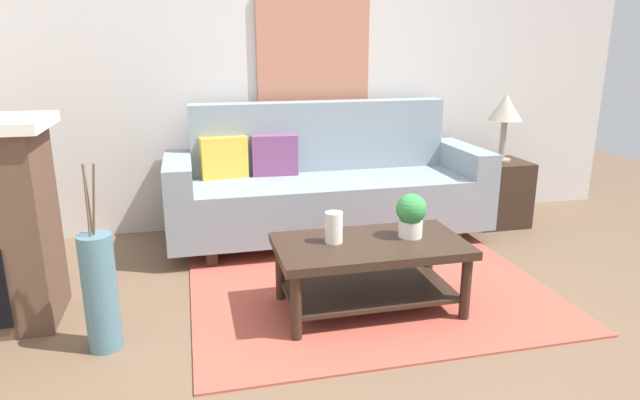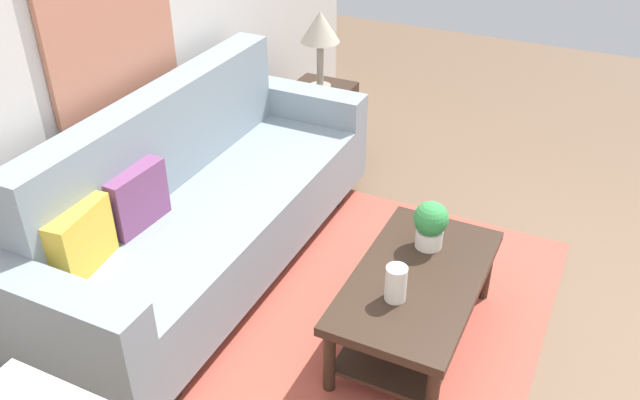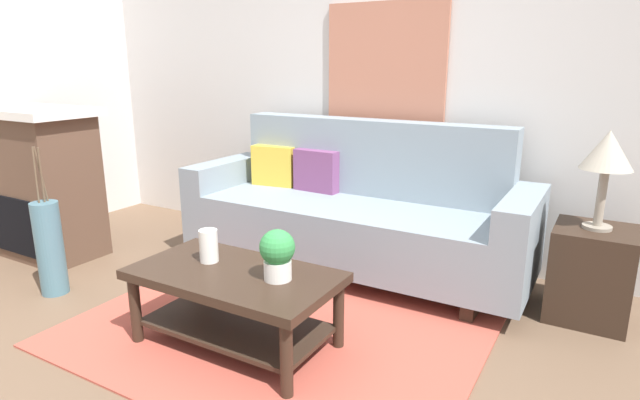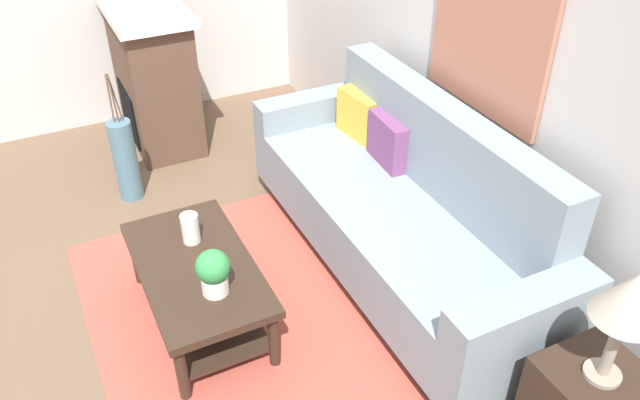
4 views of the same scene
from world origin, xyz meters
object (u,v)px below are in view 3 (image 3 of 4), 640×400
Objects in this scene: throw_pillow_mustard at (274,166)px; floor_vase at (50,248)px; throw_pillow_plum at (317,171)px; fireplace at (39,182)px; couch at (355,213)px; side_table at (590,273)px; tabletop_vase at (209,246)px; framed_painting at (385,64)px; coffee_table at (235,292)px; potted_plant_tabletop at (277,253)px; table_lamp at (607,154)px.

throw_pillow_mustard is 1.72m from floor_vase.
throw_pillow_mustard and throw_pillow_plum have the same top height.
floor_vase is (0.74, -0.44, -0.27)m from fireplace.
couch is 2.15× the size of fireplace.
side_table is at bearing 13.94° from fireplace.
fireplace is at bearing 171.15° from tabletop_vase.
framed_painting reaches higher than throw_pillow_plum.
potted_plant_tabletop is (0.26, 0.03, 0.26)m from coffee_table.
throw_pillow_mustard is 0.31× the size of fireplace.
throw_pillow_mustard is 0.40m from throw_pillow_plum.
floor_vase is at bearing -129.88° from framed_painting.
framed_painting is (0.80, 0.34, 0.79)m from throw_pillow_mustard.
coffee_table is (0.33, -1.42, -0.37)m from throw_pillow_plum.
throw_pillow_plum is 1.39m from tabletop_vase.
fireplace is at bearing 149.35° from floor_vase.
potted_plant_tabletop reaches higher than side_table.
floor_vase is at bearing -174.20° from tabletop_vase.
fireplace reaches higher than table_lamp.
throw_pillow_plum is 0.33× the size of coffee_table.
potted_plant_tabletop is at bearing -54.71° from throw_pillow_mustard.
potted_plant_tabletop is 1.91m from table_lamp.
potted_plant_tabletop is (0.47, -0.01, 0.05)m from tabletop_vase.
floor_vase is (-1.54, -1.38, -0.12)m from couch.
throw_pillow_mustard is 0.64× the size of side_table.
throw_pillow_mustard is 1.00× the size of throw_pillow_plum.
throw_pillow_plum is (0.40, 0.00, 0.00)m from throw_pillow_mustard.
potted_plant_tabletop reaches higher than tabletop_vase.
couch reaches higher than throw_pillow_mustard.
tabletop_vase is 0.69× the size of potted_plant_tabletop.
potted_plant_tabletop is 0.42× the size of floor_vase.
couch is 1.29m from potted_plant_tabletop.
couch is 2.27× the size of coffee_table.
throw_pillow_plum is at bearing 103.02° from coffee_table.
throw_pillow_plum is at bearing -139.38° from framed_painting.
couch is 1.65m from table_lamp.
throw_pillow_plum is 2.17m from fireplace.
fireplace is (-2.01, 0.31, 0.07)m from tabletop_vase.
throw_pillow_plum is 1.99× the size of tabletop_vase.
throw_pillow_plum is 1.97m from table_lamp.
tabletop_vase is at bearing -102.51° from couch.
table_lamp is 0.91× the size of floor_vase.
couch is 1.55m from side_table.
coffee_table is 0.30m from tabletop_vase.
throw_pillow_mustard is at bearing 180.00° from throw_pillow_plum.
tabletop_vase is 0.29× the size of floor_vase.
coffee_table is 0.36m from potted_plant_tabletop.
coffee_table is at bearing -62.91° from throw_pillow_mustard.
couch is at bearing 77.49° from tabletop_vase.
couch is 1.28m from tabletop_vase.
fireplace is at bearing -150.62° from throw_pillow_plum.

